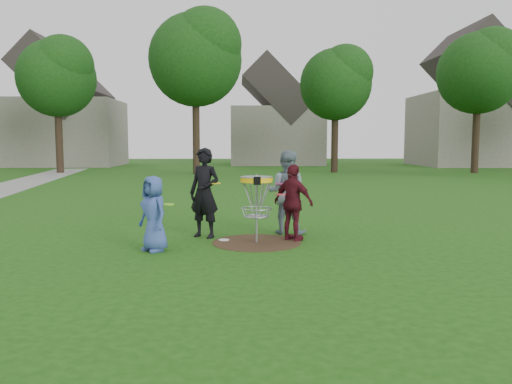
{
  "coord_description": "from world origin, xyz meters",
  "views": [
    {
      "loc": [
        -0.36,
        -9.93,
        2.04
      ],
      "look_at": [
        0.0,
        0.3,
        1.0
      ],
      "focal_mm": 35.0,
      "sensor_mm": 36.0,
      "label": 1
    }
  ],
  "objects_px": {
    "player_blue": "(154,214)",
    "disc_golf_basket": "(257,193)",
    "player_maroon": "(293,203)",
    "player_black": "(204,193)",
    "player_grey": "(286,192)"
  },
  "relations": [
    {
      "from": "player_blue",
      "to": "player_grey",
      "type": "bearing_deg",
      "value": 79.32
    },
    {
      "from": "player_blue",
      "to": "player_maroon",
      "type": "bearing_deg",
      "value": 64.55
    },
    {
      "from": "player_black",
      "to": "player_maroon",
      "type": "xyz_separation_m",
      "value": [
        1.85,
        -0.43,
        -0.16
      ]
    },
    {
      "from": "player_blue",
      "to": "disc_golf_basket",
      "type": "bearing_deg",
      "value": 66.17
    },
    {
      "from": "player_blue",
      "to": "player_grey",
      "type": "relative_size",
      "value": 0.76
    },
    {
      "from": "player_grey",
      "to": "disc_golf_basket",
      "type": "height_order",
      "value": "player_grey"
    },
    {
      "from": "player_grey",
      "to": "disc_golf_basket",
      "type": "bearing_deg",
      "value": 72.37
    },
    {
      "from": "player_black",
      "to": "player_grey",
      "type": "xyz_separation_m",
      "value": [
        1.78,
        0.39,
        -0.03
      ]
    },
    {
      "from": "player_grey",
      "to": "player_black",
      "type": "bearing_deg",
      "value": 29.52
    },
    {
      "from": "player_grey",
      "to": "player_maroon",
      "type": "relative_size",
      "value": 1.17
    },
    {
      "from": "player_blue",
      "to": "disc_golf_basket",
      "type": "height_order",
      "value": "player_blue"
    },
    {
      "from": "disc_golf_basket",
      "to": "player_blue",
      "type": "bearing_deg",
      "value": -160.43
    },
    {
      "from": "player_black",
      "to": "disc_golf_basket",
      "type": "relative_size",
      "value": 1.38
    },
    {
      "from": "player_blue",
      "to": "player_black",
      "type": "height_order",
      "value": "player_black"
    },
    {
      "from": "player_blue",
      "to": "player_black",
      "type": "bearing_deg",
      "value": 103.26
    }
  ]
}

